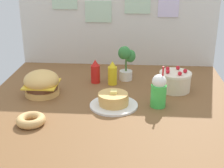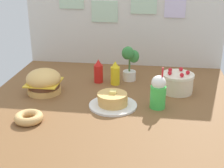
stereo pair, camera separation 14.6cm
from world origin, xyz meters
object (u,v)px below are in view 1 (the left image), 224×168
burger (42,83)px  potted_plant (126,62)px  pancake_stack (114,101)px  cream_soda_cup (159,91)px  mustard_bottle (112,74)px  layer_cake (175,81)px  ketchup_bottle (95,72)px  donut_pink_glaze (31,120)px

burger → potted_plant: bearing=30.1°
pancake_stack → cream_soda_cup: (32.47, 2.90, 7.84)cm
pancake_stack → potted_plant: size_ratio=1.11×
pancake_stack → cream_soda_cup: bearing=5.1°
cream_soda_cup → potted_plant: bearing=115.5°
mustard_bottle → burger: bearing=-154.3°
pancake_stack → layer_cake: size_ratio=1.36×
ketchup_bottle → mustard_bottle: 15.29cm
burger → ketchup_bottle: (39.15, 29.03, 0.18)cm
burger → potted_plant: potted_plant is taller
pancake_stack → mustard_bottle: size_ratio=1.70×
ketchup_bottle → cream_soda_cup: 67.82cm
layer_cake → ketchup_bottle: (-66.74, 12.99, 1.58)cm
layer_cake → mustard_bottle: size_ratio=1.25×
burger → pancake_stack: (58.11, -18.00, -5.08)cm
pancake_stack → potted_plant: 57.71cm
mustard_bottle → potted_plant: 17.74cm
potted_plant → cream_soda_cup: bearing=-64.5°
mustard_bottle → potted_plant: (11.11, 11.75, 7.30)cm
mustard_bottle → donut_pink_glaze: mustard_bottle is taller
ketchup_bottle → layer_cake: bearing=-11.0°
mustard_bottle → potted_plant: potted_plant is taller
donut_pink_glaze → burger: bearing=97.0°
donut_pink_glaze → pancake_stack: bearing=30.7°
burger → potted_plant: (65.28, 37.87, 7.49)cm
burger → layer_cake: 107.11cm
mustard_bottle → cream_soda_cup: size_ratio=0.67×
ketchup_bottle → cream_soda_cup: cream_soda_cup is taller
pancake_stack → potted_plant: potted_plant is taller
layer_cake → ketchup_bottle: size_ratio=1.25×
pancake_stack → layer_cake: 58.78cm
burger → cream_soda_cup: cream_soda_cup is taller
ketchup_bottle → mustard_bottle: bearing=-11.0°
burger → layer_cake: burger is taller
layer_cake → potted_plant: potted_plant is taller
mustard_bottle → cream_soda_cup: 55.06cm
ketchup_bottle → donut_pink_glaze: (-33.14, -77.97, -6.52)cm
burger → potted_plant: 75.84cm
ketchup_bottle → donut_pink_glaze: size_ratio=1.08×
burger → ketchup_bottle: size_ratio=1.33×
layer_cake → donut_pink_glaze: bearing=-147.0°
pancake_stack → donut_pink_glaze: 60.60cm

